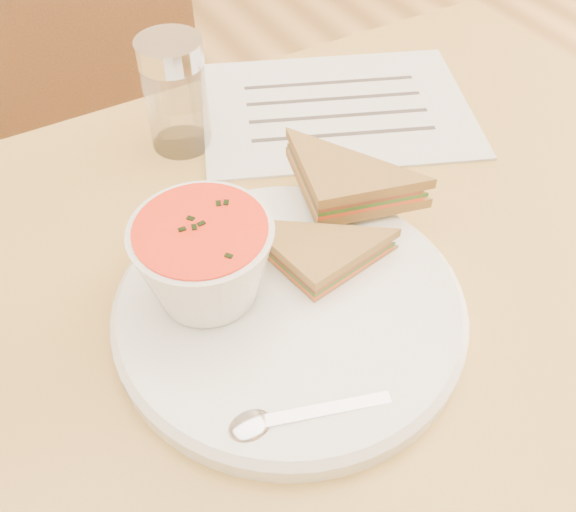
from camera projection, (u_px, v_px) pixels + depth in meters
dining_table at (297, 471)px, 0.84m from camera, size 1.00×0.70×0.75m
chair_far at (104, 208)px, 1.11m from camera, size 0.49×0.49×0.85m
plate at (289, 309)px, 0.54m from camera, size 0.30×0.30×0.02m
soup_bowl at (205, 264)px, 0.51m from camera, size 0.13×0.13×0.08m
sandwich_half_a at (315, 296)px, 0.52m from camera, size 0.11×0.11×0.03m
sandwich_half_b at (318, 216)px, 0.56m from camera, size 0.13×0.13×0.03m
spoon at (317, 412)px, 0.46m from camera, size 0.17×0.08×0.01m
paper_menu at (336, 108)px, 0.75m from camera, size 0.37×0.33×0.00m
condiment_shaker at (176, 95)px, 0.66m from camera, size 0.08×0.08×0.12m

